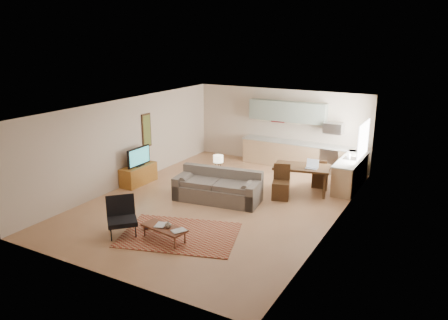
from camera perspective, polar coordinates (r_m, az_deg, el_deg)
The scene contains 25 objects.
room at distance 11.97m, azimuth -0.70°, elevation 0.57°, with size 9.00×9.00×9.00m.
kitchen_counter_back at distance 15.54m, azimuth 9.90°, elevation 0.58°, with size 4.26×0.64×0.92m, color tan, non-canonical shape.
kitchen_counter_right at distance 13.93m, azimuth 16.15°, elevation -1.66°, with size 0.64×2.26×0.92m, color tan, non-canonical shape.
kitchen_range at distance 15.24m, azimuth 13.79°, elevation 0.00°, with size 0.62×0.62×0.90m, color #A5A8AD.
kitchen_microwave at distance 15.00m, azimuth 14.09°, elevation 4.06°, with size 0.62×0.40×0.35m, color #A5A8AD.
upper_cabinets at distance 15.55m, azimuth 8.26°, elevation 6.30°, with size 2.80×0.34×0.70m, color gray.
window_right at distance 13.59m, azimuth 17.74°, elevation 2.55°, with size 0.02×1.40×1.05m, color white.
wall_art_left at distance 14.42m, azimuth -10.06°, elevation 3.83°, with size 0.06×0.42×1.10m, color olive, non-canonical shape.
triptych at distance 15.86m, azimuth 7.06°, elevation 5.80°, with size 1.70×0.04×0.50m, color beige, non-canonical shape.
rug at distance 10.49m, azimuth -5.82°, elevation -9.67°, with size 2.68×1.86×0.02m, color maroon.
sofa at distance 12.32m, azimuth -0.86°, elevation -3.42°, with size 2.52×1.10×0.88m, color #5E534A, non-canonical shape.
coffee_table at distance 10.21m, azimuth -7.80°, elevation -9.50°, with size 1.12×0.44×0.34m, color #552918, non-canonical shape.
book_a at distance 10.26m, azimuth -8.90°, elevation -8.33°, with size 0.31×0.37×0.03m, color maroon.
book_b at distance 9.99m, azimuth -6.21°, elevation -8.93°, with size 0.36×0.39×0.02m, color navy.
vase at distance 10.08m, azimuth -7.32°, elevation -8.31°, with size 0.17×0.17×0.16m, color black.
armchair at distance 10.56m, azimuth -13.20°, elevation -7.28°, with size 0.77×0.77×0.88m, color black, non-canonical shape.
tv_credenza at distance 14.02m, azimuth -11.10°, elevation -1.88°, with size 0.50×1.29×0.60m, color brown, non-canonical shape.
tv at distance 13.82m, azimuth -11.07°, elevation 0.44°, with size 0.10×0.99×0.60m, color black, non-canonical shape.
console_table at distance 13.20m, azimuth -0.74°, elevation -2.66°, with size 0.53×0.35×0.62m, color #352111, non-canonical shape.
table_lamp at distance 13.03m, azimuth -0.75°, elevation -0.35°, with size 0.30×0.30×0.49m, color beige, non-canonical shape.
dining_table at distance 13.17m, azimuth 10.07°, elevation -2.50°, with size 1.62×0.93×0.82m, color #352111, non-canonical shape.
dining_chair_near at distance 12.55m, azimuth 7.45°, elevation -2.90°, with size 0.48×0.50×1.00m, color #352111, non-canonical shape.
dining_chair_far at distance 13.78m, azimuth 12.47°, elevation -1.62°, with size 0.43×0.45×0.90m, color #352111, non-canonical shape.
laptop at distance 12.82m, azimuth 11.39°, elevation -0.56°, with size 0.35×0.26×0.26m, color #A5A8AD, non-canonical shape.
soap_bottle at distance 13.85m, azimuth 15.99°, elevation 0.66°, with size 0.10×0.10×0.19m, color beige.
Camera 1 is at (5.73, -10.01, 4.56)m, focal length 35.00 mm.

